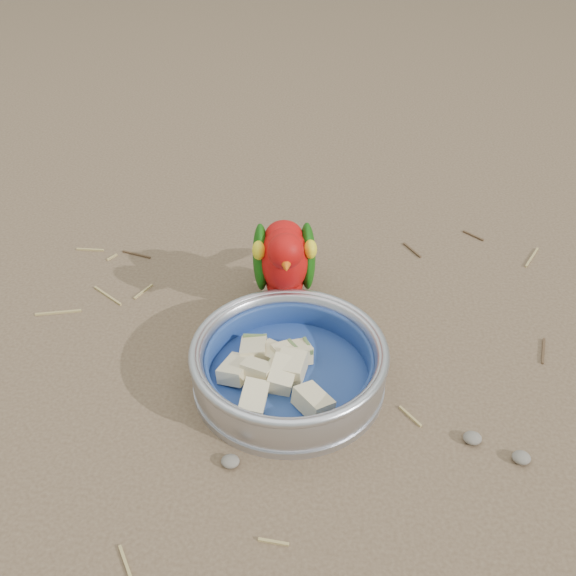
# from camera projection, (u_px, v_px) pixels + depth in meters

# --- Properties ---
(ground) EXTENTS (60.00, 60.00, 0.00)m
(ground) POSITION_uv_depth(u_px,v_px,m) (246.00, 417.00, 0.77)
(ground) COLOR brown
(food_bowl) EXTENTS (0.24, 0.24, 0.02)m
(food_bowl) POSITION_uv_depth(u_px,v_px,m) (289.00, 379.00, 0.81)
(food_bowl) COLOR #B2B2BA
(food_bowl) RESTS_ON ground
(bowl_wall) EXTENTS (0.24, 0.24, 0.04)m
(bowl_wall) POSITION_uv_depth(u_px,v_px,m) (289.00, 361.00, 0.79)
(bowl_wall) COLOR #B2B2BA
(bowl_wall) RESTS_ON food_bowl
(fruit_wedges) EXTENTS (0.15, 0.15, 0.03)m
(fruit_wedges) POSITION_uv_depth(u_px,v_px,m) (289.00, 365.00, 0.80)
(fruit_wedges) COLOR beige
(fruit_wedges) RESTS_ON food_bowl
(lory_parrot) EXTENTS (0.11, 0.19, 0.15)m
(lory_parrot) POSITION_uv_depth(u_px,v_px,m) (284.00, 267.00, 0.89)
(lory_parrot) COLOR #AE0B09
(lory_parrot) RESTS_ON ground
(ground_debris) EXTENTS (0.90, 0.80, 0.01)m
(ground_debris) POSITION_uv_depth(u_px,v_px,m) (239.00, 388.00, 0.81)
(ground_debris) COLOR tan
(ground_debris) RESTS_ON ground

